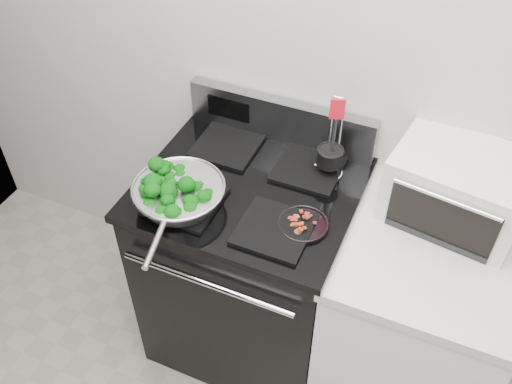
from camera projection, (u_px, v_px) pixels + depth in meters
The scene contains 8 objects.
back_wall at pixel (369, 62), 1.95m from camera, with size 4.00×0.02×2.70m, color beige.
gas_range at pixel (250, 265), 2.40m from camera, with size 0.79×0.69×1.13m.
counter at pixel (410, 325), 2.22m from camera, with size 0.62×0.68×0.92m.
skillet at pixel (179, 194), 1.98m from camera, with size 0.33×0.52×0.07m.
broccoli_pile at pixel (178, 189), 1.97m from camera, with size 0.26×0.26×0.09m, color black, non-canonical shape.
bacon_plate at pixel (303, 222), 1.93m from camera, with size 0.17×0.17×0.04m.
utensil_holder at pixel (329, 160), 2.09m from camera, with size 0.11×0.11×0.34m.
toaster_oven at pixel (458, 187), 1.94m from camera, with size 0.48×0.39×0.25m.
Camera 1 is at (0.33, 0.02, 2.37)m, focal length 40.00 mm.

